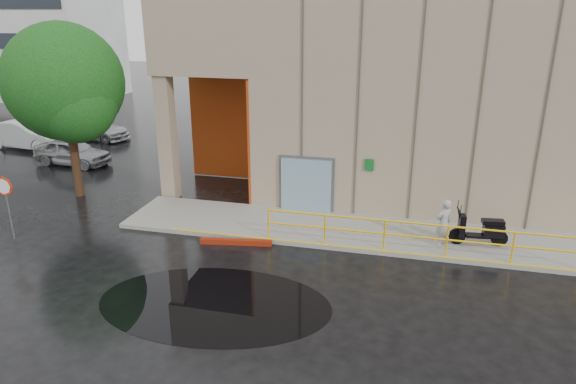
# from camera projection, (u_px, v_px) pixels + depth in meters

# --- Properties ---
(ground) EXTENTS (120.00, 120.00, 0.00)m
(ground) POSITION_uv_depth(u_px,v_px,m) (255.00, 291.00, 14.25)
(ground) COLOR black
(ground) RESTS_ON ground
(sidewalk) EXTENTS (20.00, 3.00, 0.15)m
(sidewalk) POSITION_uv_depth(u_px,v_px,m) (407.00, 237.00, 17.45)
(sidewalk) COLOR gray
(sidewalk) RESTS_ON ground
(building) EXTENTS (20.00, 10.17, 8.00)m
(building) POSITION_uv_depth(u_px,v_px,m) (444.00, 88.00, 21.75)
(building) COLOR gray
(building) RESTS_ON ground
(guardrail) EXTENTS (9.56, 0.06, 1.03)m
(guardrail) POSITION_uv_depth(u_px,v_px,m) (415.00, 237.00, 15.96)
(guardrail) COLOR yellow
(guardrail) RESTS_ON sidewalk
(distant_building) EXTENTS (12.00, 8.08, 15.00)m
(distant_building) POSITION_uv_depth(u_px,v_px,m) (35.00, 8.00, 43.57)
(distant_building) COLOR beige
(distant_building) RESTS_ON ground
(person) EXTENTS (0.69, 0.66, 1.58)m
(person) POSITION_uv_depth(u_px,v_px,m) (444.00, 223.00, 16.37)
(person) COLOR #9F9FA4
(person) RESTS_ON sidewalk
(scooter) EXTENTS (1.88, 0.79, 1.43)m
(scooter) POSITION_uv_depth(u_px,v_px,m) (481.00, 221.00, 16.41)
(scooter) COLOR black
(scooter) RESTS_ON sidewalk
(stop_sign) EXTENTS (0.67, 0.10, 2.23)m
(stop_sign) POSITION_uv_depth(u_px,v_px,m) (5.00, 193.00, 16.91)
(stop_sign) COLOR slate
(stop_sign) RESTS_ON ground
(red_curb) EXTENTS (2.40, 0.54, 0.18)m
(red_curb) POSITION_uv_depth(u_px,v_px,m) (236.00, 242.00, 17.02)
(red_curb) COLOR maroon
(red_curb) RESTS_ON ground
(puddle) EXTENTS (6.56, 4.34, 0.01)m
(puddle) POSITION_uv_depth(u_px,v_px,m) (214.00, 303.00, 13.63)
(puddle) COLOR black
(puddle) RESTS_ON ground
(car_a) EXTENTS (4.02, 1.91, 1.33)m
(car_a) POSITION_uv_depth(u_px,v_px,m) (72.00, 152.00, 25.60)
(car_a) COLOR #98999E
(car_a) RESTS_ON ground
(car_b) EXTENTS (5.01, 2.22, 1.60)m
(car_b) POSITION_uv_depth(u_px,v_px,m) (28.00, 135.00, 28.54)
(car_b) COLOR white
(car_b) RESTS_ON ground
(car_c) EXTENTS (4.48, 2.20, 1.25)m
(car_c) POSITION_uv_depth(u_px,v_px,m) (95.00, 129.00, 30.70)
(car_c) COLOR silver
(car_c) RESTS_ON ground
(tree_near) EXTENTS (4.59, 4.59, 7.00)m
(tree_near) POSITION_uv_depth(u_px,v_px,m) (67.00, 87.00, 19.93)
(tree_near) COLOR black
(tree_near) RESTS_ON ground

